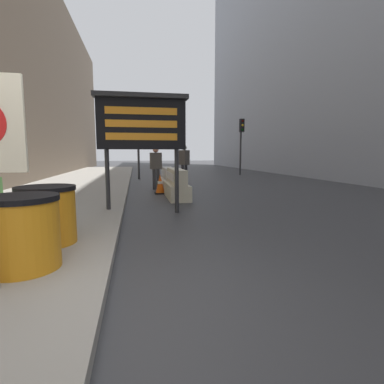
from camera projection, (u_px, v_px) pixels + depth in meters
ground_plane at (104, 310)px, 2.71m from camera, size 120.00×120.00×0.00m
barrel_drum_foreground at (22, 232)px, 3.30m from camera, size 0.81×0.81×0.83m
barrel_drum_middle at (47, 215)px, 4.25m from camera, size 0.81×0.81×0.83m
message_board at (142, 124)px, 6.83m from camera, size 2.12×0.36×2.75m
jersey_barrier_cream at (176, 185)px, 9.60m from camera, size 0.62×2.20×0.93m
jersey_barrier_white at (168, 180)px, 11.96m from camera, size 0.65×1.80×0.87m
traffic_cone_near at (160, 184)px, 10.60m from camera, size 0.39×0.39×0.70m
traffic_light_near_curb at (138, 131)px, 16.37m from camera, size 0.28×0.44×3.61m
traffic_light_far_side at (241, 135)px, 19.73m from camera, size 0.28×0.45×3.68m
pedestrian_worker at (156, 164)px, 11.81m from camera, size 0.47×0.31×1.68m
pedestrian_passerby at (184, 161)px, 14.33m from camera, size 0.49×0.56×1.82m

